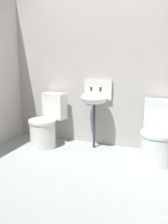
% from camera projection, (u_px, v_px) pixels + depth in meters
% --- Properties ---
extents(ground_plane, '(3.40, 2.71, 0.08)m').
position_uv_depth(ground_plane, '(75.00, 181.00, 2.72)').
color(ground_plane, gray).
extents(wall_back, '(3.40, 0.10, 2.20)m').
position_uv_depth(wall_back, '(107.00, 72.00, 3.56)').
color(wall_back, '#B5AFA9').
rests_on(wall_back, ground).
extents(toilet_left, '(0.48, 0.65, 0.78)m').
position_uv_depth(toilet_left, '(46.00, 125.00, 3.66)').
color(toilet_left, silver).
rests_on(toilet_left, ground).
extents(toilet_right, '(0.43, 0.62, 0.78)m').
position_uv_depth(toilet_right, '(157.00, 138.00, 3.09)').
color(toilet_right, white).
rests_on(toilet_right, ground).
extents(sink, '(0.42, 0.35, 0.99)m').
position_uv_depth(sink, '(95.00, 98.00, 3.48)').
color(sink, '#2F3441').
rests_on(sink, ground).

